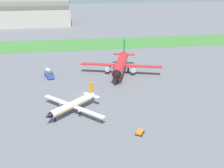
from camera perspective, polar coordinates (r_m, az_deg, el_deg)
name	(u,v)px	position (r m, az deg, el deg)	size (l,w,h in m)	color
ground_plane	(85,96)	(95.36, -5.44, -2.38)	(600.00, 600.00, 0.00)	slate
grass_taxiway_strip	(77,44)	(164.93, -7.07, 7.81)	(360.00, 28.00, 0.08)	#3D7533
airplane_midfield_jet	(121,64)	(114.41, 1.76, 4.01)	(31.71, 31.40, 11.48)	red
airplane_foreground_turboprop	(73,105)	(83.65, -7.84, -4.09)	(17.19, 18.15, 7.05)	silver
fuel_truck_near_gate	(49,74)	(113.56, -12.39, 2.02)	(4.17, 6.92, 3.29)	#334FB2
baggage_cart_midfield	(140,132)	(73.64, 5.57, -9.52)	(2.75, 2.95, 0.90)	orange
hangar_distant	(26,5)	(232.35, -16.82, 14.81)	(65.99, 29.61, 33.63)	#B2AD9E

